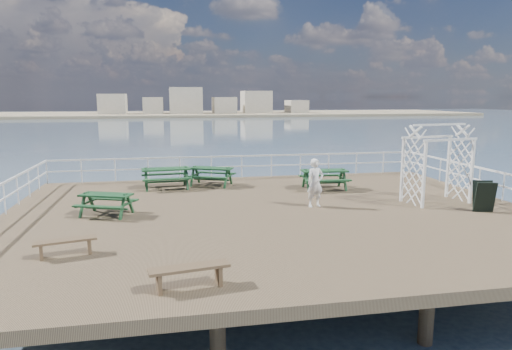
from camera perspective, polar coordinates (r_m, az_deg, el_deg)
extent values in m
cube|color=brown|center=(15.62, 2.17, -5.17)|extent=(18.00, 14.00, 0.30)
plane|color=#394D60|center=(55.13, -7.20, 3.55)|extent=(300.00, 300.00, 0.00)
cube|color=tan|center=(150.93, -3.81, 7.64)|extent=(160.00, 40.00, 0.80)
cube|color=beige|center=(147.66, -17.44, 8.49)|extent=(8.00, 8.00, 6.00)
cube|color=beige|center=(146.80, -12.72, 8.50)|extent=(6.00, 8.00, 5.00)
cube|color=beige|center=(146.81, -8.79, 9.20)|extent=(10.00, 8.00, 8.00)
cube|color=beige|center=(147.76, -4.07, 8.71)|extent=(7.00, 8.00, 5.00)
cube|color=beige|center=(149.44, 0.17, 9.13)|extent=(9.00, 8.00, 7.00)
cube|color=beige|center=(152.47, 5.03, 8.54)|extent=(6.00, 8.00, 4.00)
cylinder|color=brown|center=(21.27, -21.63, -5.16)|extent=(0.36, 0.36, 2.10)
cylinder|color=brown|center=(23.54, 17.14, -3.50)|extent=(0.36, 0.36, 2.10)
cube|color=silver|center=(22.00, -1.81, 2.38)|extent=(17.70, 0.07, 0.07)
cube|color=silver|center=(22.07, -1.80, 1.09)|extent=(17.70, 0.05, 0.05)
cylinder|color=silver|center=(22.48, -24.68, 0.36)|extent=(0.05, 0.05, 1.10)
cube|color=silver|center=(19.35, 28.67, 0.17)|extent=(0.07, 13.70, 0.07)
cube|color=silver|center=(19.43, 28.55, -1.29)|extent=(0.05, 13.70, 0.05)
cube|color=#133519|center=(19.82, -11.20, 0.74)|extent=(2.08, 0.95, 0.07)
cube|color=#133519|center=(20.53, -11.32, 0.12)|extent=(2.03, 0.45, 0.06)
cube|color=#133519|center=(19.21, -11.01, -0.52)|extent=(2.03, 0.45, 0.06)
cube|color=#133519|center=(19.83, -13.59, -0.36)|extent=(0.23, 1.63, 0.07)
cube|color=#133519|center=(19.95, -8.76, -0.14)|extent=(0.23, 1.63, 0.07)
cube|color=#133519|center=(20.17, -13.62, -0.36)|extent=(0.14, 0.58, 0.98)
cube|color=#133519|center=(19.51, -13.54, -0.69)|extent=(0.14, 0.58, 0.98)
cube|color=#133519|center=(20.29, -8.87, -0.14)|extent=(0.14, 0.58, 0.98)
cube|color=#133519|center=(19.63, -8.63, -0.47)|extent=(0.14, 0.58, 0.98)
cube|color=#133519|center=(19.91, -11.15, -0.82)|extent=(1.80, 0.24, 0.07)
cube|color=#133519|center=(20.17, -5.63, 0.84)|extent=(1.99, 1.43, 0.06)
cube|color=#133519|center=(20.79, -5.04, 0.28)|extent=(1.79, 1.01, 0.05)
cube|color=#133519|center=(19.64, -6.21, -0.29)|extent=(1.79, 1.01, 0.05)
cube|color=#133519|center=(20.49, -7.65, 0.03)|extent=(0.70, 1.39, 0.06)
cube|color=#133519|center=(19.98, -3.52, -0.15)|extent=(0.70, 1.39, 0.06)
cube|color=#133519|center=(20.78, -7.33, 0.03)|extent=(0.30, 0.52, 0.90)
cube|color=#133519|center=(20.21, -7.97, -0.25)|extent=(0.30, 0.52, 0.90)
cube|color=#133519|center=(20.28, -3.26, -0.14)|extent=(0.30, 0.52, 0.90)
cube|color=#133519|center=(19.70, -3.79, -0.44)|extent=(0.30, 0.52, 0.90)
cube|color=#133519|center=(20.25, -5.60, -0.57)|extent=(1.53, 0.76, 0.06)
cube|color=#133519|center=(19.47, 8.56, 0.53)|extent=(1.96, 0.87, 0.06)
cube|color=#133519|center=(20.13, 8.06, -0.05)|extent=(1.93, 0.40, 0.05)
cube|color=#133519|center=(18.92, 9.05, -0.70)|extent=(1.93, 0.40, 0.05)
cube|color=#133519|center=(19.33, 6.26, -0.48)|extent=(0.19, 1.54, 0.06)
cube|color=#133519|center=(19.75, 10.77, -0.37)|extent=(0.19, 1.54, 0.06)
cube|color=#133519|center=(19.65, 6.04, -0.47)|extent=(0.12, 0.55, 0.93)
cube|color=#133519|center=(19.03, 6.47, -0.80)|extent=(0.12, 0.55, 0.93)
cube|color=#133519|center=(20.06, 10.49, -0.36)|extent=(0.12, 0.55, 0.93)
cube|color=#133519|center=(19.46, 11.05, -0.69)|extent=(0.12, 0.55, 0.93)
cube|color=#133519|center=(19.56, 8.52, -0.98)|extent=(1.70, 0.20, 0.06)
cube|color=#133519|center=(15.78, -18.26, -2.37)|extent=(1.80, 1.21, 0.06)
cube|color=#133519|center=(16.31, -17.28, -2.90)|extent=(1.65, 0.82, 0.05)
cube|color=#133519|center=(15.36, -19.20, -3.78)|extent=(1.65, 0.82, 0.05)
cube|color=#133519|center=(16.18, -20.39, -3.25)|extent=(0.56, 1.29, 0.06)
cube|color=#133519|center=(15.52, -15.93, -3.54)|extent=(0.56, 1.29, 0.06)
cube|color=#133519|center=(16.42, -19.88, -3.20)|extent=(0.24, 0.48, 0.82)
cube|color=#133519|center=(15.96, -20.89, -3.63)|extent=(0.24, 0.48, 0.82)
cube|color=#133519|center=(15.77, -15.47, -3.48)|extent=(0.24, 0.48, 0.82)
cube|color=#133519|center=(15.29, -16.38, -3.94)|extent=(0.24, 0.48, 0.82)
cube|color=#133519|center=(15.87, -18.17, -3.99)|extent=(1.42, 0.61, 0.06)
cube|color=brown|center=(12.21, -22.75, -7.57)|extent=(1.50, 0.69, 0.05)
cube|color=brown|center=(12.27, -25.27, -8.69)|extent=(0.15, 0.32, 0.37)
cube|color=brown|center=(12.29, -20.11, -8.31)|extent=(0.15, 0.32, 0.37)
cube|color=brown|center=(9.55, -8.35, -11.38)|extent=(1.69, 0.66, 0.06)
cube|color=brown|center=(9.54, -12.04, -13.05)|extent=(0.14, 0.36, 0.41)
cube|color=brown|center=(9.77, -4.70, -12.30)|extent=(0.14, 0.36, 0.41)
cube|color=silver|center=(16.91, 20.27, -0.04)|extent=(0.10, 0.10, 2.34)
cube|color=silver|center=(17.80, 17.83, 0.56)|extent=(0.10, 0.10, 2.34)
cube|color=silver|center=(18.37, 25.37, 0.36)|extent=(0.10, 0.10, 2.34)
cube|color=silver|center=(19.19, 22.89, 0.89)|extent=(0.10, 0.10, 2.34)
cube|color=silver|center=(17.48, 23.19, 4.08)|extent=(2.32, 0.47, 0.08)
cube|color=silver|center=(18.34, 20.68, 4.47)|extent=(2.32, 0.47, 0.08)
cube|color=silver|center=(17.87, 22.00, 5.87)|extent=(2.32, 0.46, 0.07)
cube|color=black|center=(17.18, 26.73, -2.54)|extent=(0.70, 0.44, 1.07)
cube|color=black|center=(17.38, 26.47, -2.39)|extent=(0.70, 0.44, 1.07)
imported|color=white|center=(16.28, 7.42, -0.98)|extent=(0.69, 0.52, 1.72)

